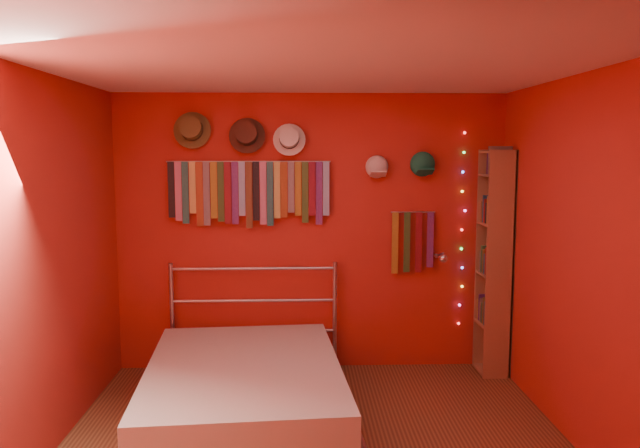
{
  "coord_description": "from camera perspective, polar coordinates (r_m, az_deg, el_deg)",
  "views": [
    {
      "loc": [
        -0.11,
        -3.85,
        2.0
      ],
      "look_at": [
        0.05,
        0.9,
        1.43
      ],
      "focal_mm": 35.0,
      "sensor_mm": 36.0,
      "label": 1
    }
  ],
  "objects": [
    {
      "name": "ceiling",
      "position": [
        3.89,
        -0.33,
        14.21
      ],
      "size": [
        3.5,
        3.5,
        0.02
      ],
      "primitive_type": "cube",
      "color": "white",
      "rests_on": "back_wall"
    },
    {
      "name": "fedora_olive",
      "position": [
        5.58,
        -11.68,
        8.5
      ],
      "size": [
        0.33,
        0.18,
        0.32
      ],
      "rotation": [
        1.36,
        0.0,
        0.0
      ],
      "color": "brown",
      "rests_on": "back_wall"
    },
    {
      "name": "cap_green",
      "position": [
        5.66,
        9.36,
        5.4
      ],
      "size": [
        0.2,
        0.25,
        0.2
      ],
      "color": "#19704F",
      "rests_on": "back_wall"
    },
    {
      "name": "right_wall",
      "position": [
        4.34,
        23.48,
        -3.69
      ],
      "size": [
        0.02,
        3.5,
        2.5
      ],
      "primitive_type": "cube",
      "color": "maroon",
      "rests_on": "ground"
    },
    {
      "name": "back_wall",
      "position": [
        5.65,
        -0.83,
        -0.81
      ],
      "size": [
        3.5,
        0.02,
        2.5
      ],
      "primitive_type": "cube",
      "color": "maroon",
      "rests_on": "ground"
    },
    {
      "name": "fairy_lights",
      "position": [
        5.8,
        12.87,
        -0.52
      ],
      "size": [
        0.06,
        0.02,
        1.77
      ],
      "color": "#FF3333",
      "rests_on": "back_wall"
    },
    {
      "name": "tie_rack",
      "position": [
        5.57,
        -6.56,
        3.11
      ],
      "size": [
        1.45,
        0.03,
        0.6
      ],
      "color": "#B1B1B6",
      "rests_on": "back_wall"
    },
    {
      "name": "fedora_white",
      "position": [
        5.51,
        -2.84,
        7.8
      ],
      "size": [
        0.29,
        0.16,
        0.28
      ],
      "rotation": [
        1.36,
        0.0,
        0.0
      ],
      "color": "white",
      "rests_on": "back_wall"
    },
    {
      "name": "left_wall",
      "position": [
        4.25,
        -24.66,
        -3.97
      ],
      "size": [
        0.02,
        3.5,
        2.5
      ],
      "primitive_type": "cube",
      "color": "maroon",
      "rests_on": "ground"
    },
    {
      "name": "cap_white",
      "position": [
        5.59,
        5.22,
        5.2
      ],
      "size": [
        0.19,
        0.24,
        0.19
      ],
      "color": "silver",
      "rests_on": "back_wall"
    },
    {
      "name": "fedora_brown",
      "position": [
        5.52,
        -6.72,
        8.13
      ],
      "size": [
        0.32,
        0.17,
        0.31
      ],
      "rotation": [
        1.36,
        0.0,
        0.0
      ],
      "color": "#48261A",
      "rests_on": "back_wall"
    },
    {
      "name": "bed",
      "position": [
        4.82,
        -6.93,
        -14.78
      ],
      "size": [
        1.65,
        2.11,
        1.0
      ],
      "rotation": [
        0.0,
        0.0,
        0.07
      ],
      "color": "#B1B1B6",
      "rests_on": "ground"
    },
    {
      "name": "small_tie_rack",
      "position": [
        5.69,
        8.44,
        -1.44
      ],
      "size": [
        0.4,
        0.03,
        0.57
      ],
      "color": "#B1B1B6",
      "rests_on": "back_wall"
    },
    {
      "name": "bookshelf",
      "position": [
        5.75,
        16.0,
        -3.29
      ],
      "size": [
        0.25,
        0.34,
        2.0
      ],
      "color": "olive",
      "rests_on": "ground"
    },
    {
      "name": "reading_lamp",
      "position": [
        5.58,
        11.12,
        -3.05
      ],
      "size": [
        0.08,
        0.32,
        0.1
      ],
      "color": "#B1B1B6",
      "rests_on": "back_wall"
    }
  ]
}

